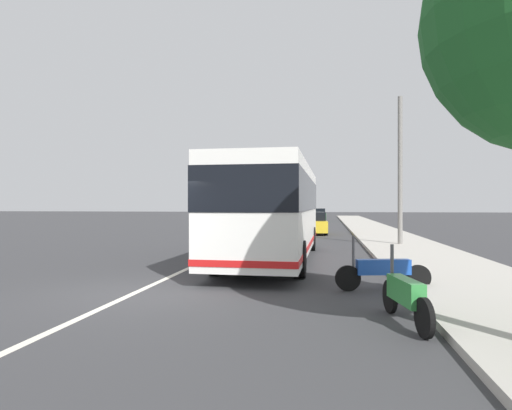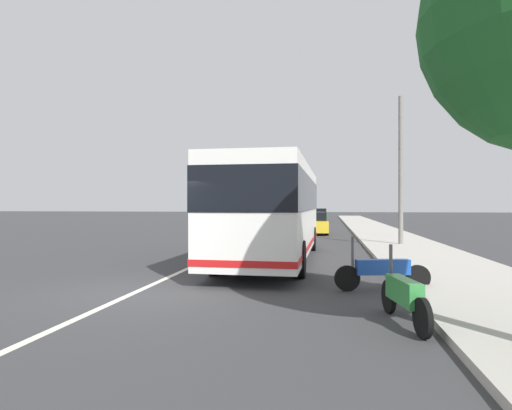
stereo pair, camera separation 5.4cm
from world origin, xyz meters
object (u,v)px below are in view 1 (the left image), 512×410
Objects in this scene: coach_bus at (274,207)px; car_behind_bus at (258,217)px; motorcycle_mid_row at (405,296)px; car_ahead_same_lane at (318,215)px; car_oncoming at (245,221)px; motorcycle_by_tree at (383,270)px; car_side_street at (312,224)px; utility_pole at (400,172)px.

car_behind_bus is at bearing 10.66° from coach_bus.
motorcycle_mid_row is 0.47× the size of car_ahead_same_lane.
car_oncoming is at bearing -0.13° from car_behind_bus.
coach_bus reaches higher than car_oncoming.
car_ahead_same_lane is (41.48, 2.29, 0.27)m from motorcycle_by_tree.
car_side_street is 0.97× the size of car_oncoming.
car_ahead_same_lane reaches higher than car_oncoming.
car_oncoming reaches higher than motorcycle_by_tree.
car_ahead_same_lane is (44.23, 2.30, 0.26)m from motorcycle_mid_row.
utility_pole reaches higher than motorcycle_mid_row.
motorcycle_mid_row is 0.94× the size of motorcycle_by_tree.
car_side_street reaches higher than motorcycle_mid_row.
car_side_street is 1.06× the size of car_ahead_same_lane.
car_oncoming reaches higher than car_behind_bus.
coach_bus is 5.05× the size of motorcycle_by_tree.
car_side_street is at bearing 177.93° from car_ahead_same_lane.
motorcycle_by_tree is at bearing -10.86° from motorcycle_mid_row.
car_behind_bus is (35.83, 8.56, 0.20)m from motorcycle_by_tree.
coach_bus is 1.56× the size of utility_pole.
car_side_street is (-16.80, -6.32, 0.03)m from car_behind_bus.
car_ahead_same_lane is at bearing 167.24° from car_oncoming.
coach_bus reaches higher than motorcycle_by_tree.
motorcycle_mid_row is at bearing -178.51° from car_side_street.
motorcycle_by_tree is at bearing -177.69° from car_side_street.
car_oncoming is at bearing 47.32° from car_side_street.
coach_bus is 5.99m from motorcycle_by_tree.
motorcycle_by_tree is (-4.93, -3.09, -1.42)m from coach_bus.
motorcycle_by_tree is at bearing 9.27° from car_behind_bus.
coach_bus is 7.96m from utility_pole.
motorcycle_by_tree is at bearing 168.83° from utility_pole.
motorcycle_by_tree is (2.75, 0.01, -0.01)m from motorcycle_mid_row.
utility_pole is (10.73, -2.12, 3.04)m from motorcycle_by_tree.
car_ahead_same_lane is (5.64, -6.27, 0.06)m from car_behind_bus.
car_behind_bus is 0.87× the size of car_oncoming.
coach_bus reaches higher than car_ahead_same_lane.
motorcycle_mid_row is 0.29× the size of utility_pole.
motorcycle_mid_row reaches higher than motorcycle_by_tree.
coach_bus is 2.30× the size of car_oncoming.
utility_pole is (5.80, -5.21, 1.63)m from coach_bus.
utility_pole reaches higher than coach_bus.
car_behind_bus is 0.90× the size of car_side_street.
coach_bus is at bearing -70.18° from motorcycle_by_tree.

